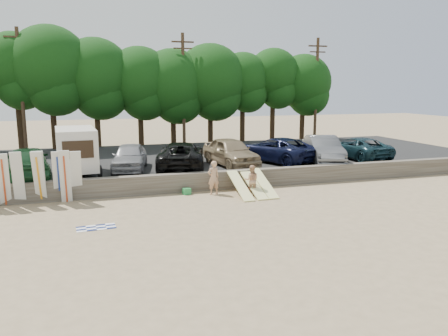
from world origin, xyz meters
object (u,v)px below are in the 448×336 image
Objects in this scene: car_3 at (181,155)px; box_trailer at (76,149)px; beachgoer_a at (213,178)px; beachgoer_b at (252,180)px; car_6 at (323,149)px; car_1 at (28,162)px; car_5 at (277,150)px; car_7 at (357,148)px; car_4 at (231,152)px; cooler at (187,191)px; car_2 at (130,157)px.

box_trailer is at bearing 15.69° from car_3.
beachgoer_a reaches higher than beachgoer_b.
car_6 is at bearing -5.49° from box_trailer.
car_1 reaches higher than car_5.
car_6 is 3.07m from car_7.
car_4 reaches higher than car_6.
beachgoer_a is at bearing -28.29° from cooler.
car_3 is at bearing 3.55° from car_2.
car_2 is at bearing -24.66° from beachgoer_b.
car_3 is at bearing 69.84° from cooler.
car_5 is 1.10× the size of car_7.
car_3 is at bearing 175.92° from car_1.
car_1 is 11.77m from beachgoer_b.
car_2 is 0.79× the size of car_5.
beachgoer_a is (-11.33, -4.19, -0.54)m from car_7.
car_4 is at bearing -2.83° from box_trailer.
beachgoer_a reaches higher than cooler.
car_3 reaches higher than car_7.
box_trailer is at bearing -39.71° from beachgoer_a.
car_1 is at bearing 146.07° from cooler.
beachgoer_a is (-8.33, -3.53, -0.66)m from car_6.
cooler is (7.83, -3.04, -1.42)m from car_1.
beachgoer_a is at bearing 15.81° from car_5.
car_2 is 2.91× the size of beachgoer_b.
car_3 reaches higher than beachgoer_b.
car_7 is 13.29m from cooler.
car_5 is 3.67× the size of beachgoer_b.
box_trailer reaches higher than car_3.
car_2 is at bearing 7.23° from box_trailer.
car_4 is 9.07m from car_7.
beachgoer_b is at bearing 148.72° from beachgoer_a.
cooler is at bearing -142.63° from car_4.
car_7 is 3.32× the size of beachgoer_b.
car_3 is at bearing -19.40° from car_5.
beachgoer_a is at bearing -38.32° from car_2.
car_2 reaches higher than car_7.
car_1 reaches higher than car_7.
car_5 is at bearing 177.10° from car_6.
car_6 reaches higher than beachgoer_b.
car_6 reaches higher than car_2.
car_4 reaches higher than beachgoer_a.
beachgoer_b is at bearing 22.52° from car_7.
car_5 is (6.36, 0.45, 0.00)m from car_3.
car_5 is 3.25× the size of beachgoer_a.
box_trailer is at bearing -10.36° from beachgoer_b.
car_3 is 12.19m from car_7.
cooler is (-3.60, -3.70, -1.39)m from car_4.
beachgoer_b is at bearing -103.63° from car_4.
box_trailer is 2.69× the size of beachgoer_b.
car_7 is (20.50, 0.77, -0.16)m from car_1.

